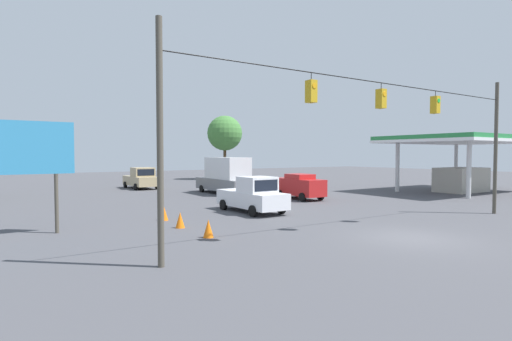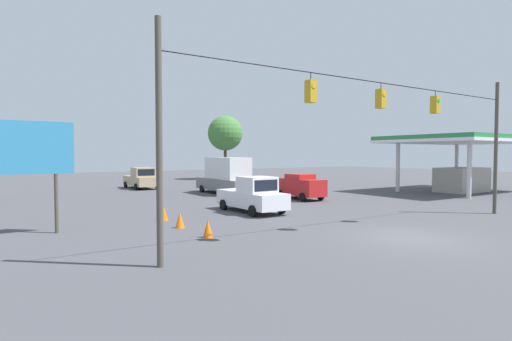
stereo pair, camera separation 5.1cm
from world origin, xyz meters
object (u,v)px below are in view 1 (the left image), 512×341
object	(u,v)px
box_truck_grey_oncoming_deep	(226,176)
gas_station	(462,151)
overhead_signal_span	(381,129)
sedan_red_oncoming_far	(300,186)
pickup_truck_white_withflow_mid	(253,196)
traffic_cone_second	(180,220)
traffic_cone_nearest	(208,229)
roadside_billboard	(8,153)
pickup_truck_tan_withflow_deep	(141,179)
tree_horizon_left	(225,133)
traffic_cone_third	(164,213)

from	to	relation	value
box_truck_grey_oncoming_deep	gas_station	size ratio (longest dim) A/B	0.52
overhead_signal_span	gas_station	xyz separation A→B (m)	(-21.40, -8.44, -0.83)
sedan_red_oncoming_far	pickup_truck_white_withflow_mid	distance (m)	7.77
box_truck_grey_oncoming_deep	traffic_cone_second	bearing A→B (deg)	53.28
pickup_truck_white_withflow_mid	traffic_cone_nearest	xyz separation A→B (m)	(5.43, 5.05, -0.60)
box_truck_grey_oncoming_deep	gas_station	bearing A→B (deg)	151.76
pickup_truck_white_withflow_mid	roadside_billboard	world-z (taller)	roadside_billboard
sedan_red_oncoming_far	traffic_cone_nearest	bearing A→B (deg)	36.11
gas_station	box_truck_grey_oncoming_deep	bearing A→B (deg)	-28.24
traffic_cone_nearest	traffic_cone_second	world-z (taller)	same
traffic_cone_nearest	gas_station	distance (m)	28.93
box_truck_grey_oncoming_deep	sedan_red_oncoming_far	bearing A→B (deg)	112.77
sedan_red_oncoming_far	box_truck_grey_oncoming_deep	world-z (taller)	box_truck_grey_oncoming_deep
pickup_truck_tan_withflow_deep	sedan_red_oncoming_far	bearing A→B (deg)	114.52
gas_station	roadside_billboard	size ratio (longest dim) A/B	2.78
pickup_truck_tan_withflow_deep	traffic_cone_second	bearing A→B (deg)	77.18
traffic_cone_second	tree_horizon_left	size ratio (longest dim) A/B	0.09
traffic_cone_nearest	traffic_cone_second	distance (m)	2.65
sedan_red_oncoming_far	pickup_truck_tan_withflow_deep	distance (m)	17.52
pickup_truck_white_withflow_mid	tree_horizon_left	world-z (taller)	tree_horizon_left
pickup_truck_tan_withflow_deep	box_truck_grey_oncoming_deep	size ratio (longest dim) A/B	0.73
pickup_truck_tan_withflow_deep	traffic_cone_third	size ratio (longest dim) A/B	7.02
traffic_cone_third	tree_horizon_left	world-z (taller)	tree_horizon_left
overhead_signal_span	box_truck_grey_oncoming_deep	bearing A→B (deg)	-97.94
traffic_cone_second	pickup_truck_tan_withflow_deep	bearing A→B (deg)	-102.82
traffic_cone_third	box_truck_grey_oncoming_deep	bearing A→B (deg)	-132.33
traffic_cone_nearest	roadside_billboard	distance (m)	8.72
overhead_signal_span	gas_station	size ratio (longest dim) A/B	1.47
pickup_truck_tan_withflow_deep	traffic_cone_second	distance (m)	22.75
sedan_red_oncoming_far	tree_horizon_left	bearing A→B (deg)	-105.74
box_truck_grey_oncoming_deep	overhead_signal_span	bearing A→B (deg)	82.06
pickup_truck_white_withflow_mid	roadside_billboard	xyz separation A→B (m)	(12.24, 0.59, 2.51)
gas_station	tree_horizon_left	xyz separation A→B (m)	(9.18, -27.90, 2.59)
sedan_red_oncoming_far	pickup_truck_tan_withflow_deep	size ratio (longest dim) A/B	0.84
sedan_red_oncoming_far	roadside_billboard	distance (m)	19.66
traffic_cone_second	roadside_billboard	xyz separation A→B (m)	(6.68, -1.81, 3.12)
overhead_signal_span	sedan_red_oncoming_far	size ratio (longest dim) A/B	4.57
pickup_truck_tan_withflow_deep	tree_horizon_left	size ratio (longest dim) A/B	0.60
traffic_cone_second	traffic_cone_third	bearing A→B (deg)	-92.92
sedan_red_oncoming_far	traffic_cone_second	bearing A→B (deg)	26.85
roadside_billboard	pickup_truck_tan_withflow_deep	bearing A→B (deg)	-119.93
sedan_red_oncoming_far	roadside_billboard	xyz separation A→B (m)	(19.00, 4.43, 2.49)
traffic_cone_third	overhead_signal_span	bearing A→B (deg)	129.90
pickup_truck_white_withflow_mid	traffic_cone_second	world-z (taller)	pickup_truck_white_withflow_mid
tree_horizon_left	traffic_cone_second	bearing A→B (deg)	57.91
traffic_cone_second	tree_horizon_left	bearing A→B (deg)	-122.09
sedan_red_oncoming_far	tree_horizon_left	size ratio (longest dim) A/B	0.51
traffic_cone_nearest	roadside_billboard	world-z (taller)	roadside_billboard
pickup_truck_tan_withflow_deep	traffic_cone_second	size ratio (longest dim) A/B	7.02
traffic_cone_third	roadside_billboard	size ratio (longest dim) A/B	0.15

